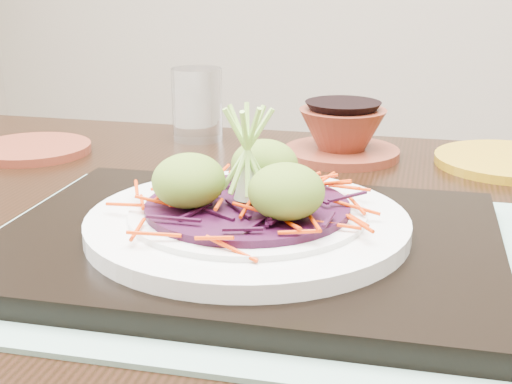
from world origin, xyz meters
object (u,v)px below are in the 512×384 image
(serving_tray, at_px, (248,242))
(yellow_plate, at_px, (510,161))
(dining_table, at_px, (239,311))
(white_plate, at_px, (247,222))
(terracotta_side_plate, at_px, (32,149))
(terracotta_bowl_set, at_px, (342,136))
(water_glass, at_px, (197,104))

(serving_tray, height_order, yellow_plate, serving_tray)
(dining_table, height_order, serving_tray, serving_tray)
(serving_tray, xyz_separation_m, white_plate, (-0.00, 0.00, 0.02))
(serving_tray, bearing_deg, terracotta_side_plate, 142.63)
(dining_table, xyz_separation_m, terracotta_side_plate, (-0.34, 0.14, 0.10))
(white_plate, relative_size, terracotta_bowl_set, 1.57)
(dining_table, xyz_separation_m, white_plate, (0.04, -0.08, 0.13))
(yellow_plate, bearing_deg, water_glass, -178.86)
(terracotta_side_plate, bearing_deg, terracotta_bowl_set, 17.48)
(serving_tray, relative_size, white_plate, 1.54)
(terracotta_side_plate, relative_size, terracotta_bowl_set, 0.89)
(terracotta_side_plate, xyz_separation_m, water_glass, (0.17, 0.14, 0.04))
(water_glass, bearing_deg, white_plate, -59.67)
(white_plate, bearing_deg, terracotta_bowl_set, 90.67)
(serving_tray, distance_m, water_glass, 0.42)
(serving_tray, bearing_deg, terracotta_bowl_set, 83.44)
(dining_table, bearing_deg, terracotta_side_plate, 150.82)
(serving_tray, bearing_deg, water_glass, 113.10)
(terracotta_bowl_set, bearing_deg, white_plate, -89.33)
(terracotta_bowl_set, bearing_deg, dining_table, -97.64)
(serving_tray, xyz_separation_m, terracotta_bowl_set, (-0.00, 0.34, 0.01))
(serving_tray, relative_size, water_glass, 4.15)
(yellow_plate, bearing_deg, dining_table, -128.62)
(terracotta_side_plate, height_order, water_glass, water_glass)
(white_plate, height_order, yellow_plate, white_plate)
(white_plate, distance_m, terracotta_bowl_set, 0.34)
(terracotta_side_plate, bearing_deg, dining_table, -22.86)
(yellow_plate, bearing_deg, serving_tray, -117.80)
(yellow_plate, bearing_deg, white_plate, -117.80)
(dining_table, xyz_separation_m, serving_tray, (0.04, -0.08, 0.11))
(terracotta_bowl_set, bearing_deg, yellow_plate, 8.93)
(white_plate, relative_size, yellow_plate, 1.48)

